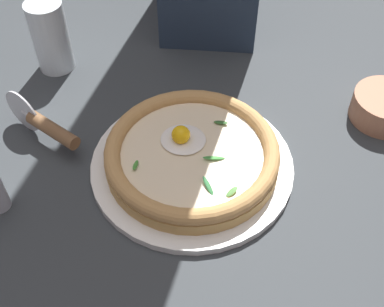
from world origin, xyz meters
The scene contains 5 objects.
ground_plane centered at (0.00, 0.00, -0.01)m, with size 2.40×2.40×0.03m, color #33373B.
pizza_plate centered at (-0.04, -0.02, 0.01)m, with size 0.30×0.30×0.01m, color white.
pizza centered at (-0.04, -0.02, 0.03)m, with size 0.26×0.26×0.05m.
pizza_cutter centered at (0.20, -0.04, 0.04)m, with size 0.14×0.08×0.07m.
drinking_glass centered at (0.25, -0.23, 0.06)m, with size 0.06×0.06×0.13m.
Camera 1 is at (-0.11, 0.45, 0.57)m, focal length 45.84 mm.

